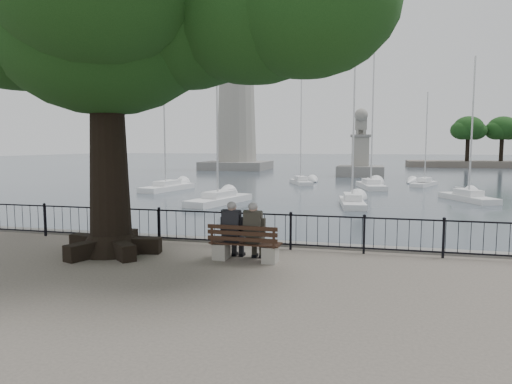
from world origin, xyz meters
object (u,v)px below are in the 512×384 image
(bench, at_px, (245,248))
(lion_monument, at_px, (360,159))
(person_left, at_px, (234,232))
(person_right, at_px, (255,234))
(lighthouse, at_px, (237,88))
(tree, at_px, (139,5))

(bench, height_order, lion_monument, lion_monument)
(person_left, bearing_deg, person_right, -2.34)
(person_left, xyz_separation_m, lighthouse, (-17.77, 60.92, 11.45))
(bench, distance_m, person_left, 0.50)
(bench, distance_m, lion_monument, 49.02)
(bench, bearing_deg, person_left, 160.25)
(person_left, relative_size, tree, 0.12)
(bench, distance_m, tree, 6.81)
(person_right, relative_size, tree, 0.12)
(lighthouse, bearing_deg, bench, -73.49)
(lighthouse, xyz_separation_m, lion_monument, (20.00, -12.06, -10.99))
(lion_monument, bearing_deg, person_right, -91.97)
(person_left, bearing_deg, tree, 178.96)
(person_right, distance_m, lighthouse, 64.66)
(person_right, relative_size, lighthouse, 0.05)
(person_right, bearing_deg, lion_monument, 88.03)
(tree, bearing_deg, person_right, -1.28)
(tree, xyz_separation_m, lighthouse, (-15.24, 60.88, 5.63))
(lighthouse, bearing_deg, lion_monument, -31.10)
(bench, xyz_separation_m, tree, (-2.85, 0.16, 6.18))
(person_right, height_order, tree, tree)
(lion_monument, bearing_deg, person_left, -92.62)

